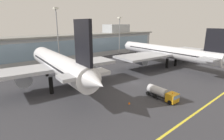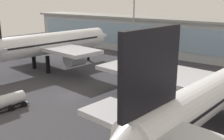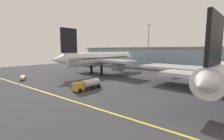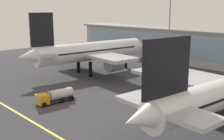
% 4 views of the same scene
% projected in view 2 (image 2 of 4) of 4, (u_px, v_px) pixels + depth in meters
% --- Properties ---
extents(ground_plane, '(182.39, 182.39, 0.00)m').
position_uv_depth(ground_plane, '(69.00, 96.00, 55.57)').
color(ground_plane, '#38383D').
extents(terminal_building, '(133.28, 14.00, 18.30)m').
position_uv_depth(terminal_building, '(181.00, 36.00, 91.89)').
color(terminal_building, '#ADB2B7').
rests_on(terminal_building, ground).
extents(airliner_near_left, '(35.72, 48.65, 19.91)m').
position_uv_depth(airliner_near_left, '(48.00, 44.00, 74.96)').
color(airliner_near_left, black).
rests_on(airliner_near_left, ground).
extents(fuel_tanker_truck, '(3.49, 9.20, 2.90)m').
position_uv_depth(fuel_tanker_truck, '(1.00, 103.00, 47.77)').
color(fuel_tanker_truck, black).
rests_on(fuel_tanker_truck, ground).
extents(apron_light_mast_centre, '(1.80, 1.80, 25.52)m').
position_uv_depth(apron_light_mast_centre, '(134.00, 9.00, 85.46)').
color(apron_light_mast_centre, gray).
rests_on(apron_light_mast_centre, ground).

